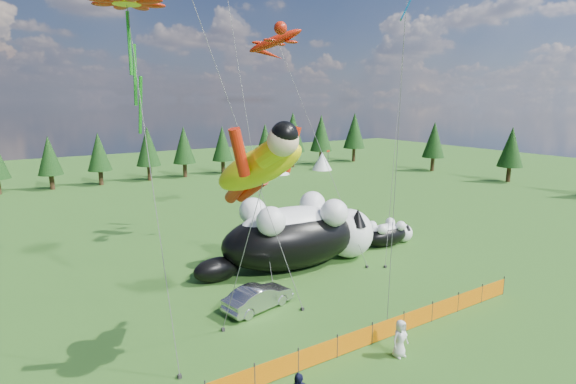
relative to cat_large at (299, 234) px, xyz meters
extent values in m
plane|color=#0E3209|center=(-3.69, -7.00, -2.21)|extent=(160.00, 160.00, 0.00)
cylinder|color=#262626|center=(-8.69, -10.00, -1.66)|extent=(0.06, 0.06, 1.10)
cylinder|color=#262626|center=(-6.69, -10.00, -1.66)|extent=(0.06, 0.06, 1.10)
cylinder|color=#262626|center=(-4.69, -10.00, -1.66)|extent=(0.06, 0.06, 1.10)
cylinder|color=#262626|center=(-2.69, -10.00, -1.66)|extent=(0.06, 0.06, 1.10)
cylinder|color=#262626|center=(-0.69, -10.00, -1.66)|extent=(0.06, 0.06, 1.10)
cylinder|color=#262626|center=(1.31, -10.00, -1.66)|extent=(0.06, 0.06, 1.10)
cylinder|color=#262626|center=(3.31, -10.00, -1.66)|extent=(0.06, 0.06, 1.10)
cylinder|color=#262626|center=(5.31, -10.00, -1.66)|extent=(0.06, 0.06, 1.10)
cylinder|color=#262626|center=(7.31, -10.00, -1.66)|extent=(0.06, 0.06, 1.10)
cube|color=#D96704|center=(-7.69, -10.00, -1.71)|extent=(2.00, 0.04, 0.90)
cube|color=#D96704|center=(-5.69, -10.00, -1.71)|extent=(2.00, 0.04, 0.90)
cube|color=#D96704|center=(-3.69, -10.00, -1.71)|extent=(2.00, 0.04, 0.90)
cube|color=#D96704|center=(-1.69, -10.00, -1.71)|extent=(2.00, 0.04, 0.90)
cube|color=#D96704|center=(0.31, -10.00, -1.71)|extent=(2.00, 0.04, 0.90)
cube|color=#D96704|center=(2.31, -10.00, -1.71)|extent=(2.00, 0.04, 0.90)
cube|color=#D96704|center=(4.31, -10.00, -1.71)|extent=(2.00, 0.04, 0.90)
cube|color=#D96704|center=(6.31, -10.00, -1.71)|extent=(2.00, 0.04, 0.90)
ellipsoid|color=black|center=(-0.56, 0.05, -0.28)|extent=(10.01, 5.33, 3.86)
ellipsoid|color=white|center=(-0.56, 0.05, 0.68)|extent=(7.55, 3.84, 2.36)
sphere|color=white|center=(3.93, -0.35, -0.50)|extent=(3.43, 3.43, 3.43)
sphere|color=#F96067|center=(5.38, -0.47, -0.50)|extent=(0.48, 0.48, 0.48)
ellipsoid|color=black|center=(-5.68, 0.50, -1.46)|extent=(3.12, 1.76, 1.50)
cone|color=black|center=(3.84, -1.37, 0.88)|extent=(1.20, 1.20, 1.20)
cone|color=black|center=(4.02, 0.68, 0.88)|extent=(1.20, 1.20, 1.20)
sphere|color=white|center=(1.92, 1.23, 1.54)|extent=(1.80, 1.80, 1.80)
sphere|color=white|center=(1.67, -1.55, 1.54)|extent=(1.80, 1.80, 1.80)
sphere|color=white|center=(-2.57, 1.63, 1.54)|extent=(1.80, 1.80, 1.80)
sphere|color=white|center=(-2.81, -1.15, 1.54)|extent=(1.80, 1.80, 1.80)
ellipsoid|color=black|center=(7.91, 0.03, -1.41)|extent=(4.02, 1.94, 1.59)
ellipsoid|color=white|center=(7.91, 0.03, -1.02)|extent=(3.04, 1.39, 0.97)
sphere|color=white|center=(9.77, -0.01, -1.50)|extent=(1.42, 1.42, 1.42)
sphere|color=#F96067|center=(10.37, -0.02, -1.50)|extent=(0.20, 0.20, 0.20)
ellipsoid|color=black|center=(5.79, 0.08, -1.90)|extent=(1.25, 0.65, 0.62)
cone|color=black|center=(9.76, -0.43, -0.94)|extent=(0.50, 0.50, 0.50)
cone|color=black|center=(9.78, 0.42, -0.94)|extent=(0.50, 0.50, 0.50)
sphere|color=white|center=(8.90, 0.59, -0.66)|extent=(0.74, 0.74, 0.74)
sphere|color=white|center=(8.88, -0.56, -0.66)|extent=(0.74, 0.74, 0.74)
sphere|color=white|center=(7.04, 0.63, -0.66)|extent=(0.74, 0.74, 0.74)
sphere|color=white|center=(7.02, -0.52, -0.66)|extent=(0.74, 0.74, 0.74)
imported|color=#B4B4B9|center=(-5.34, -4.13, -1.56)|extent=(4.17, 2.23, 1.31)
imported|color=silver|center=(-2.34, -11.35, -1.38)|extent=(0.82, 0.53, 1.67)
cylinder|color=#595959|center=(-7.64, -6.70, 2.00)|extent=(0.03, 0.03, 8.60)
cube|color=#262626|center=(-7.90, -5.29, -2.13)|extent=(0.15, 0.15, 0.16)
cylinder|color=#595959|center=(2.97, 2.10, 5.50)|extent=(0.03, 0.03, 17.99)
cube|color=#262626|center=(3.57, -2.74, -2.13)|extent=(0.15, 0.15, 0.16)
cylinder|color=#595959|center=(-11.04, -6.14, 5.18)|extent=(0.03, 0.03, 14.86)
cube|color=#262626|center=(-10.91, -7.80, -2.13)|extent=(0.15, 0.15, 0.16)
cube|color=#178118|center=(-11.18, -4.48, 9.65)|extent=(0.22, 0.22, 4.87)
cylinder|color=#595959|center=(-5.76, -2.95, 7.37)|extent=(0.03, 0.03, 20.09)
cube|color=#262626|center=(-3.46, -5.53, -2.13)|extent=(0.15, 0.15, 0.16)
cylinder|color=#595959|center=(7.43, -1.14, 9.02)|extent=(0.03, 0.03, 23.29)
cube|color=#262626|center=(4.61, -3.37, -2.13)|extent=(0.15, 0.15, 0.16)
cylinder|color=#595959|center=(-0.93, -9.26, 5.15)|extent=(0.03, 0.03, 14.43)
cube|color=#262626|center=(-0.84, -9.08, -2.13)|extent=(0.15, 0.15, 0.16)
cylinder|color=#595959|center=(-2.84, 1.73, 7.55)|extent=(0.03, 0.03, 20.63)
cube|color=#262626|center=(-3.19, -2.00, -2.13)|extent=(0.15, 0.15, 0.16)
camera|label=1|loc=(-15.80, -23.66, 8.67)|focal=28.00mm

